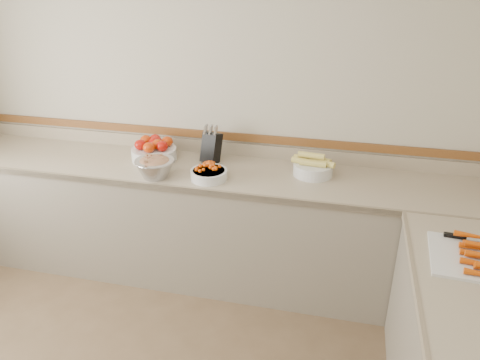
% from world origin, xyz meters
% --- Properties ---
extents(back_wall, '(4.00, 0.00, 4.00)m').
position_xyz_m(back_wall, '(0.00, 2.00, 1.30)').
color(back_wall, '#BBB29A').
rests_on(back_wall, ground_plane).
extents(counter_back, '(4.00, 0.65, 1.08)m').
position_xyz_m(counter_back, '(0.00, 1.68, 0.45)').
color(counter_back, tan).
rests_on(counter_back, ground_plane).
extents(knife_block, '(0.16, 0.18, 0.29)m').
position_xyz_m(knife_block, '(0.02, 1.82, 1.02)').
color(knife_block, black).
rests_on(knife_block, counter_back).
extents(tomato_bowl, '(0.34, 0.34, 0.17)m').
position_xyz_m(tomato_bowl, '(-0.41, 1.77, 0.97)').
color(tomato_bowl, silver).
rests_on(tomato_bowl, counter_back).
extents(cherry_tomato_bowl, '(0.25, 0.25, 0.13)m').
position_xyz_m(cherry_tomato_bowl, '(0.09, 1.53, 0.95)').
color(cherry_tomato_bowl, silver).
rests_on(cherry_tomato_bowl, counter_back).
extents(corn_bowl, '(0.31, 0.28, 0.16)m').
position_xyz_m(corn_bowl, '(0.77, 1.76, 0.96)').
color(corn_bowl, silver).
rests_on(corn_bowl, counter_back).
extents(rhubarb_bowl, '(0.27, 0.27, 0.16)m').
position_xyz_m(rhubarb_bowl, '(-0.28, 1.47, 0.98)').
color(rhubarb_bowl, '#B2B2BA').
rests_on(rhubarb_bowl, counter_back).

